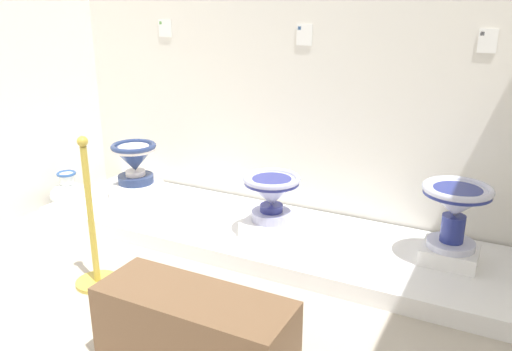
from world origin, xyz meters
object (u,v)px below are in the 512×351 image
Objects in this scene: info_placard_first at (165,28)px; decorative_vase_corner at (69,193)px; antique_toilet_pale_glazed at (134,159)px; stanchion_post_near_left at (94,245)px; plinth_block_tall_cobalt at (271,227)px; antique_toilet_tall_cobalt at (272,192)px; plinth_block_slender_white at (449,254)px; antique_toilet_slender_white at (456,204)px; plinth_block_pale_glazed at (137,191)px; info_placard_third at (488,41)px; info_placard_second at (304,35)px; museum_bench at (195,332)px.

decorative_vase_corner is at bearing -132.53° from info_placard_first.
stanchion_post_near_left reaches higher than antique_toilet_pale_glazed.
antique_toilet_tall_cobalt is (0.00, 0.00, 0.26)m from plinth_block_tall_cobalt.
plinth_block_slender_white is 2.44× the size of info_placard_first.
plinth_block_pale_glazed is at bearing -178.74° from antique_toilet_slender_white.
plinth_block_tall_cobalt is at bearing -154.49° from info_placard_third.
info_placard_first reaches higher than info_placard_third.
decorative_vase_corner is (-0.59, -0.18, -0.06)m from plinth_block_pale_glazed.
stanchion_post_near_left is (-1.93, -1.07, 0.10)m from plinth_block_slender_white.
plinth_block_slender_white is at bearing -92.94° from info_placard_third.
antique_toilet_slender_white is at bearing 6.94° from plinth_block_tall_cobalt.
info_placard_third is at bearing 25.51° from antique_toilet_tall_cobalt.
plinth_block_pale_glazed is 1.14m from stanchion_post_near_left.
info_placard_second reaches higher than museum_bench.
stanchion_post_near_left is at bearing -37.45° from decorative_vase_corner.
stanchion_post_near_left reaches higher than plinth_block_slender_white.
museum_bench is (0.22, -1.30, 0.03)m from plinth_block_tall_cobalt.
decorative_vase_corner is (-3.03, -0.23, -0.37)m from antique_toilet_slender_white.
antique_toilet_slender_white is (2.44, 0.05, 0.32)m from plinth_block_pale_glazed.
plinth_block_slender_white is 1.80m from info_placard_second.
info_placard_second is at bearing 21.18° from plinth_block_pale_glazed.
plinth_block_pale_glazed is at bearing 116.49° from stanchion_post_near_left.
plinth_block_pale_glazed is at bearing -168.93° from info_placard_third.
plinth_block_pale_glazed is at bearing -178.74° from plinth_block_slender_white.
antique_toilet_tall_cobalt is at bearing -173.06° from plinth_block_slender_white.
info_placard_second is at bearing 92.39° from antique_toilet_tall_cobalt.
plinth_block_tall_cobalt is 2.61× the size of info_placard_first.
info_placard_third reaches higher than antique_toilet_pale_glazed.
antique_toilet_slender_white is 1.30× the size of decorative_vase_corner.
info_placard_third reaches higher than decorative_vase_corner.
stanchion_post_near_left is (0.51, -1.01, -0.21)m from antique_toilet_pale_glazed.
antique_toilet_pale_glazed is 1.15m from stanchion_post_near_left.
antique_toilet_pale_glazed is 1.65m from info_placard_second.
museum_bench is (0.98, -0.38, -0.07)m from stanchion_post_near_left.
antique_toilet_pale_glazed is 0.70m from decorative_vase_corner.
info_placard_third reaches higher than plinth_block_slender_white.
info_placard_first is (-2.43, 0.43, 1.29)m from plinth_block_slender_white.
antique_toilet_pale_glazed is 1.30m from plinth_block_tall_cobalt.
info_placard_first is (-1.25, 0.57, 1.29)m from plinth_block_tall_cobalt.
museum_bench is at bearing -123.29° from plinth_block_slender_white.
stanchion_post_near_left reaches higher than museum_bench.
museum_bench is (2.08, -1.22, 0.06)m from decorative_vase_corner.
antique_toilet_slender_white is 2.22m from stanchion_post_near_left.
stanchion_post_near_left is (0.49, -1.50, -1.20)m from info_placard_first.
info_placard_third is (0.02, 0.43, 1.28)m from plinth_block_slender_white.
plinth_block_tall_cobalt is 1.23m from antique_toilet_slender_white.
info_placard_third reaches higher than antique_toilet_tall_cobalt.
antique_toilet_pale_glazed is 2.59× the size of info_placard_first.
plinth_block_tall_cobalt is at bearing 50.60° from stanchion_post_near_left.
plinth_block_tall_cobalt is 1.84m from info_placard_third.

